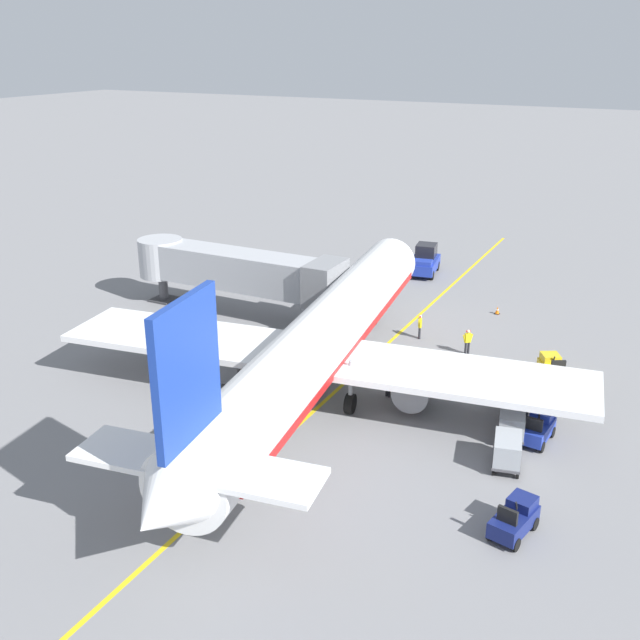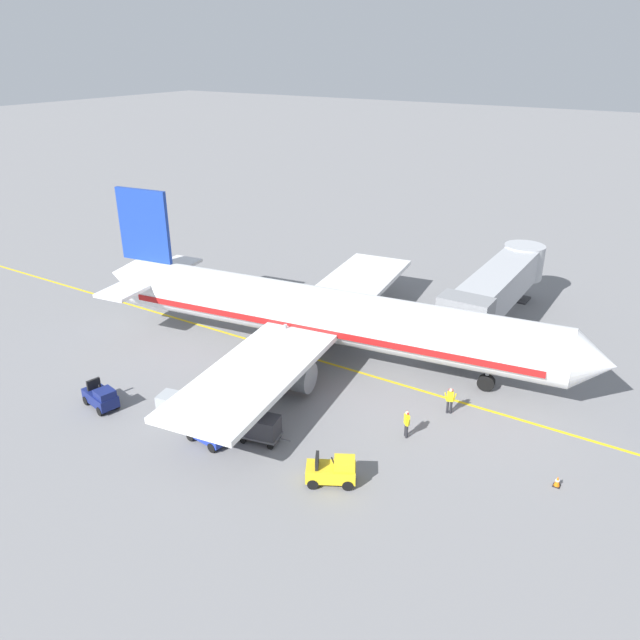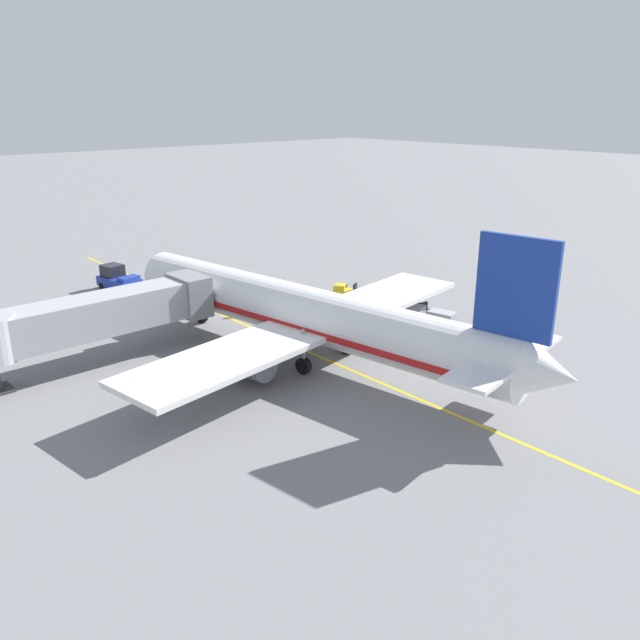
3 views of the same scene
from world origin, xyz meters
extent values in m
plane|color=slate|center=(0.00, 0.00, 0.00)|extent=(400.00, 400.00, 0.00)
cube|color=gold|center=(0.00, 0.00, 0.00)|extent=(0.24, 80.00, 0.01)
cylinder|color=white|center=(-0.72, 0.48, 3.29)|extent=(8.09, 32.20, 3.70)
cube|color=red|center=(-0.72, 0.48, 2.82)|extent=(7.77, 29.67, 0.44)
cone|color=white|center=(-3.10, 17.52, 3.29)|extent=(3.92, 2.88, 3.63)
cone|color=white|center=(1.69, -16.75, 3.58)|extent=(3.50, 3.21, 3.14)
cube|color=black|center=(-2.85, 15.73, 3.93)|extent=(2.90, 1.47, 0.60)
cube|color=white|center=(-0.58, -0.51, 2.64)|extent=(30.43, 9.30, 0.36)
cylinder|color=gray|center=(-6.14, -0.48, 1.39)|extent=(2.42, 3.45, 2.00)
cylinder|color=gray|center=(4.75, 1.05, 1.39)|extent=(2.42, 3.45, 2.00)
cube|color=#193899|center=(1.35, -14.37, 7.88)|extent=(0.93, 4.40, 5.50)
cube|color=white|center=(1.33, -14.18, 3.84)|extent=(10.26, 3.96, 0.24)
cylinder|color=black|center=(-2.27, 11.57, 0.55)|extent=(0.60, 1.15, 1.10)
cylinder|color=gray|center=(-2.27, 11.57, 2.10)|extent=(0.24, 0.24, 2.00)
cylinder|color=black|center=(-2.72, -1.82, 0.55)|extent=(0.60, 1.15, 1.10)
cylinder|color=gray|center=(-2.72, -1.82, 2.10)|extent=(0.24, 0.24, 2.00)
cylinder|color=black|center=(1.83, -1.18, 0.55)|extent=(0.60, 1.15, 1.10)
cylinder|color=gray|center=(1.83, -1.18, 2.10)|extent=(0.24, 0.24, 2.00)
cube|color=#A8AAAF|center=(-11.40, 8.91, 3.49)|extent=(14.86, 2.80, 2.60)
cube|color=gray|center=(-4.77, 8.91, 3.49)|extent=(2.00, 3.50, 2.99)
cylinder|color=#A8AAAF|center=(-18.83, 8.91, 3.49)|extent=(3.36, 3.36, 2.86)
cylinder|color=#4C4C51|center=(-18.83, 8.91, 1.09)|extent=(0.70, 0.70, 2.19)
cube|color=#38383A|center=(-18.83, 8.91, 0.08)|extent=(1.80, 1.80, 0.16)
cube|color=#1E339E|center=(11.52, 0.34, 0.63)|extent=(1.45, 2.61, 0.70)
cube|color=#1E339E|center=(11.59, 1.02, 1.20)|extent=(1.12, 1.15, 0.44)
cube|color=black|center=(11.45, -0.35, 1.30)|extent=(0.85, 0.25, 0.64)
cylinder|color=black|center=(11.53, 0.46, 1.28)|extent=(0.11, 0.27, 0.54)
cylinder|color=black|center=(11.07, 1.26, 0.28)|extent=(0.26, 0.58, 0.56)
cylinder|color=black|center=(12.14, 1.15, 0.28)|extent=(0.26, 0.58, 0.56)
cylinder|color=black|center=(10.89, -0.48, 0.28)|extent=(0.26, 0.58, 0.56)
cylinder|color=black|center=(11.96, -0.59, 0.28)|extent=(0.26, 0.58, 0.56)
cube|color=gold|center=(10.89, 7.94, 0.63)|extent=(2.26, 2.77, 0.70)
cube|color=gold|center=(10.55, 8.55, 1.20)|extent=(1.40, 1.41, 0.44)
cube|color=black|center=(11.22, 7.34, 1.30)|extent=(0.81, 0.55, 0.64)
cylinder|color=black|center=(10.82, 8.05, 1.28)|extent=(0.20, 0.27, 0.54)
cylinder|color=black|center=(9.99, 8.45, 0.28)|extent=(0.45, 0.59, 0.56)
cylinder|color=black|center=(10.93, 8.97, 0.28)|extent=(0.45, 0.59, 0.56)
cylinder|color=black|center=(10.84, 6.92, 0.28)|extent=(0.45, 0.59, 0.56)
cylinder|color=black|center=(11.78, 7.44, 0.28)|extent=(0.45, 0.59, 0.56)
cube|color=navy|center=(12.24, -7.70, 0.63)|extent=(1.70, 2.70, 0.70)
cube|color=navy|center=(12.38, -7.02, 1.20)|extent=(1.22, 1.24, 0.44)
cube|color=black|center=(12.09, -8.37, 1.30)|extent=(0.85, 0.33, 0.64)
cylinder|color=black|center=(12.26, -7.57, 1.28)|extent=(0.13, 0.27, 0.54)
cylinder|color=black|center=(11.89, -6.73, 0.28)|extent=(0.31, 0.59, 0.56)
cylinder|color=black|center=(12.95, -6.96, 0.28)|extent=(0.31, 0.59, 0.56)
cylinder|color=black|center=(11.52, -8.44, 0.28)|extent=(0.31, 0.59, 0.56)
cylinder|color=black|center=(12.58, -8.67, 0.28)|extent=(0.31, 0.59, 0.56)
cube|color=#4C4C51|center=(9.90, 2.76, 0.42)|extent=(1.74, 2.43, 0.12)
cube|color=#2D2D33|center=(9.90, 2.76, 1.03)|extent=(1.65, 2.30, 1.10)
cylinder|color=#4C4C51|center=(9.59, 4.17, 0.41)|extent=(0.22, 0.70, 0.07)
cylinder|color=black|center=(9.18, 3.45, 0.18)|extent=(0.19, 0.38, 0.36)
cylinder|color=black|center=(10.26, 3.68, 0.18)|extent=(0.19, 0.38, 0.36)
cylinder|color=black|center=(9.53, 1.83, 0.18)|extent=(0.19, 0.38, 0.36)
cylinder|color=black|center=(10.61, 2.07, 0.18)|extent=(0.19, 0.38, 0.36)
cube|color=#4C4C51|center=(10.30, -0.01, 0.42)|extent=(1.74, 2.43, 0.12)
cube|color=#999EA3|center=(10.30, -0.01, 1.03)|extent=(1.65, 2.30, 1.10)
cylinder|color=#4C4C51|center=(10.00, 1.40, 0.41)|extent=(0.22, 0.70, 0.07)
cylinder|color=black|center=(9.59, 0.68, 0.18)|extent=(0.19, 0.38, 0.36)
cylinder|color=black|center=(10.67, 0.91, 0.18)|extent=(0.19, 0.38, 0.36)
cylinder|color=black|center=(9.94, -0.94, 0.18)|extent=(0.19, 0.38, 0.36)
cylinder|color=black|center=(11.02, -0.70, 0.18)|extent=(0.19, 0.38, 0.36)
cube|color=#4C4C51|center=(10.75, -2.76, 0.42)|extent=(1.74, 2.43, 0.12)
cube|color=#999EA3|center=(10.75, -2.76, 1.03)|extent=(1.65, 2.30, 1.10)
cylinder|color=#4C4C51|center=(10.44, -1.34, 0.41)|extent=(0.22, 0.70, 0.07)
cylinder|color=black|center=(10.03, -2.07, 0.18)|extent=(0.19, 0.38, 0.36)
cylinder|color=black|center=(11.11, -1.84, 0.18)|extent=(0.19, 0.38, 0.36)
cylinder|color=black|center=(10.38, -3.68, 0.18)|extent=(0.19, 0.38, 0.36)
cylinder|color=black|center=(11.46, -3.45, 0.18)|extent=(0.19, 0.38, 0.36)
cylinder|color=#232328|center=(1.51, 10.69, 0.42)|extent=(0.15, 0.15, 0.85)
cylinder|color=#232328|center=(1.59, 10.51, 0.42)|extent=(0.15, 0.15, 0.85)
cube|color=yellow|center=(1.55, 10.60, 1.15)|extent=(0.36, 0.44, 0.60)
cylinder|color=yellow|center=(1.46, 10.83, 1.10)|extent=(0.17, 0.24, 0.57)
cylinder|color=yellow|center=(1.64, 10.37, 1.10)|extent=(0.17, 0.24, 0.57)
sphere|color=beige|center=(1.55, 10.60, 1.58)|extent=(0.22, 0.22, 0.22)
cube|color=red|center=(1.55, 10.60, 1.60)|extent=(0.17, 0.27, 0.10)
cylinder|color=#232328|center=(5.13, 9.40, 0.42)|extent=(0.15, 0.15, 0.85)
cylinder|color=#232328|center=(5.27, 9.53, 0.42)|extent=(0.15, 0.15, 0.85)
cube|color=yellow|center=(5.20, 9.47, 1.15)|extent=(0.44, 0.43, 0.60)
cylinder|color=yellow|center=(5.02, 9.30, 1.10)|extent=(0.23, 0.22, 0.57)
cylinder|color=yellow|center=(5.39, 9.63, 1.10)|extent=(0.23, 0.22, 0.57)
sphere|color=beige|center=(5.20, 9.47, 1.58)|extent=(0.22, 0.22, 0.22)
cube|color=red|center=(5.20, 9.47, 1.60)|extent=(0.25, 0.24, 0.10)
cylinder|color=#232328|center=(3.03, 1.50, 0.42)|extent=(0.15, 0.15, 0.85)
cylinder|color=#232328|center=(2.85, 1.59, 0.42)|extent=(0.15, 0.15, 0.85)
cube|color=orange|center=(2.94, 1.55, 1.15)|extent=(0.45, 0.39, 0.60)
cylinder|color=orange|center=(3.17, 1.43, 1.10)|extent=(0.24, 0.18, 0.57)
cylinder|color=orange|center=(2.72, 1.66, 1.10)|extent=(0.24, 0.18, 0.57)
sphere|color=tan|center=(2.94, 1.55, 1.58)|extent=(0.22, 0.22, 0.22)
cube|color=red|center=(2.94, 1.55, 1.60)|extent=(0.27, 0.19, 0.10)
cube|color=black|center=(5.06, 17.72, 0.02)|extent=(0.36, 0.36, 0.04)
cone|color=orange|center=(5.06, 17.72, 0.32)|extent=(0.30, 0.30, 0.55)
cylinder|color=white|center=(5.06, 17.72, 0.34)|extent=(0.21, 0.21, 0.06)
camera|label=1|loc=(16.62, -33.62, 19.08)|focal=41.25mm
camera|label=2|loc=(32.63, 21.04, 20.36)|focal=34.81mm
camera|label=3|loc=(-27.68, -31.25, 17.18)|focal=35.44mm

